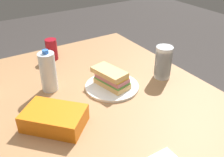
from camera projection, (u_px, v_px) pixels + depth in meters
dining_table at (93, 124)px, 1.13m from camera, size 1.41×1.17×0.76m
paper_plate at (112, 86)px, 1.22m from camera, size 0.26×0.26×0.01m
sandwich at (111, 78)px, 1.20m from camera, size 0.20×0.13×0.08m
soda_can_red at (52, 49)px, 1.46m from camera, size 0.07×0.07×0.12m
chip_bag at (54, 118)px, 0.97m from camera, size 0.27×0.27×0.07m
plastic_cup_stack at (163, 62)px, 1.27m from camera, size 0.08×0.08×0.17m
water_bottle_spare at (48, 72)px, 1.16m from camera, size 0.07×0.07×0.20m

